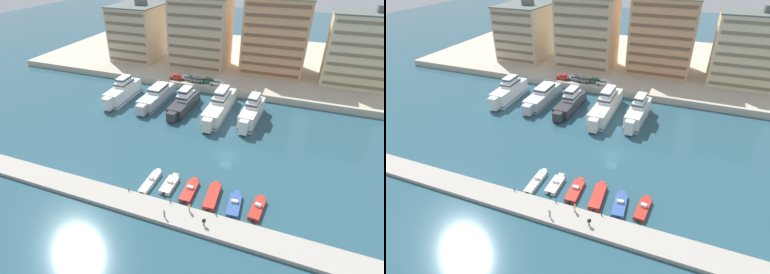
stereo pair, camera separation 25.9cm
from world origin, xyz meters
The scene contains 29 objects.
ground_plane centered at (0.00, 0.00, 0.00)m, with size 400.00×400.00×0.00m, color #285160.
quay_promenade centered at (0.00, 66.55, 1.02)m, with size 180.00×70.00×2.05m, color #BCB29E.
pier_dock centered at (0.00, -20.58, 0.38)m, with size 120.00×4.86×0.76m, color #A8A399.
yacht_white_far_left centered at (-37.50, 17.77, 2.57)m, with size 4.67×17.98×8.53m.
yacht_silver_left centered at (-27.01, 19.50, 1.94)m, with size 4.90×19.66×6.51m.
yacht_charcoal_mid_left centered at (-17.59, 18.37, 2.10)m, with size 4.65×17.82×7.74m.
yacht_ivory_center_left centered at (-7.17, 18.97, 2.59)m, with size 4.63×22.68×8.77m.
yacht_white_center centered at (1.88, 18.10, 2.65)m, with size 4.74×17.17×8.82m.
motorboat_white_far_left centered at (-11.46, -14.26, 0.45)m, with size 1.64×7.85×1.39m.
motorboat_white_left centered at (-7.59, -13.63, 0.44)m, with size 2.15×6.25×1.34m.
motorboat_red_mid_left centered at (-3.36, -13.79, 0.40)m, with size 2.38×7.16×1.25m.
motorboat_red_center_left centered at (1.16, -13.85, 0.47)m, with size 2.59×7.78×0.94m.
motorboat_blue_center centered at (5.45, -14.39, 0.39)m, with size 2.67×6.88×1.21m.
motorboat_red_center_right centered at (9.51, -13.88, 0.41)m, with size 2.40×6.65×1.33m.
car_red_far_left centered at (-26.66, 33.90, 3.02)m, with size 4.13×1.99×1.80m.
car_grey_left centered at (-22.75, 34.49, 3.02)m, with size 4.13×1.97×1.80m.
car_grey_mid_left centered at (-19.20, 33.86, 3.02)m, with size 4.14×1.99×1.80m.
car_green_center_left centered at (-15.75, 34.58, 3.02)m, with size 4.12×1.97×1.80m.
car_white_center centered at (-12.58, 34.00, 3.02)m, with size 4.18×2.08×1.80m.
apartment_block_far_left centered at (-49.88, 50.51, 12.02)m, with size 17.30×17.57×21.84m.
apartment_block_left centered at (-23.99, 50.18, 14.17)m, with size 20.58×14.21×26.14m.
apartment_block_mid_left centered at (1.93, 54.26, 14.49)m, with size 21.27×16.69×26.81m.
apartment_block_center_left centered at (28.00, 51.45, 13.02)m, with size 20.18×13.55×23.83m.
pedestrian_near_edge centered at (-4.82, -21.84, 1.78)m, with size 0.59×0.43×1.71m.
pedestrian_mid_deck centered at (-1.32, -19.21, 1.77)m, with size 0.31×0.65×1.70m.
pedestrian_far_side centered at (1.99, -21.18, 1.72)m, with size 0.56×0.41×1.62m.
bollard_west centered at (-13.79, -18.40, 1.09)m, with size 0.20×0.20×0.61m.
bollard_west_mid centered at (-5.27, -18.40, 1.09)m, with size 0.20×0.20×0.61m.
bollard_east_mid centered at (3.24, -18.40, 1.09)m, with size 0.20×0.20×0.61m.
Camera 1 is at (12.25, -53.51, 39.14)m, focal length 28.00 mm.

